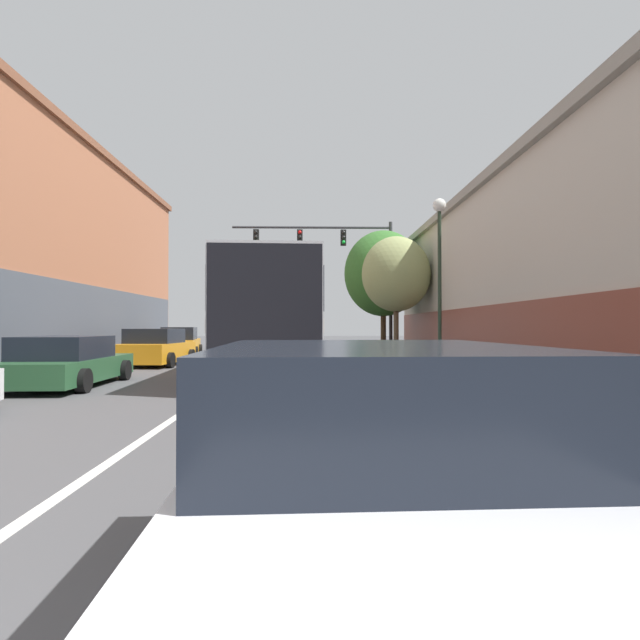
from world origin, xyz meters
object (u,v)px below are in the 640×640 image
Objects in this scene: parked_car_left_far at (156,348)px; street_lamp at (440,266)px; traffic_signal_gantry at (339,256)px; street_tree_near at (396,274)px; parked_car_left_mid at (67,363)px; bus at (273,316)px; hatchback_foreground at (380,494)px; street_tree_far at (383,274)px; parked_car_left_near at (180,343)px.

parked_car_left_far is 11.50m from street_lamp.
traffic_signal_gantry is 1.50× the size of street_tree_near.
parked_car_left_mid is 0.55× the size of traffic_signal_gantry.
parked_car_left_mid is at bearing 125.29° from bus.
hatchback_foreground is 0.81× the size of street_lamp.
street_lamp is 11.02m from street_tree_far.
parked_car_left_mid is (-4.92, -3.81, -1.26)m from bus.
street_tree_far is (9.76, 11.74, 3.52)m from parked_car_left_mid.
street_tree_far is (9.58, 4.96, 3.44)m from parked_car_left_far.
street_tree_near is (3.43, 19.09, 3.10)m from hatchback_foreground.
street_tree_near is (0.23, 8.12, 0.64)m from street_lamp.
parked_car_left_near is 11.19m from street_tree_near.
parked_car_left_far reaches higher than hatchback_foreground.
hatchback_foreground is at bearing -98.54° from street_tree_far.
parked_car_left_near is 0.55× the size of traffic_signal_gantry.
parked_car_left_far is (-4.74, 2.97, -1.19)m from bus.
traffic_signal_gantry reaches higher than street_lamp.
bus is 2.47× the size of street_lamp.
hatchback_foreground is 11.70m from street_lamp.
parked_car_left_mid is 15.67m from street_tree_far.
traffic_signal_gantry reaches higher than parked_car_left_far.
bus is 6.36m from parked_car_left_mid.
hatchback_foreground is 22.47m from street_tree_far.
parked_car_left_far is 10.41m from street_tree_near.
hatchback_foreground is 18.12m from parked_car_left_far.
street_lamp is (9.66, 0.76, 2.55)m from parked_car_left_mid.
parked_car_left_near is 5.51m from parked_car_left_far.
parked_car_left_mid is at bearing -175.50° from street_lamp.
parked_car_left_far is at bearing -3.25° from parked_car_left_mid.
street_lamp is (2.03, -11.86, -1.95)m from traffic_signal_gantry.
bus is 2.75× the size of parked_car_left_mid.
parked_car_left_mid is at bearing 30.28° from hatchback_foreground.
traffic_signal_gantry is 1.63× the size of street_lamp.
hatchback_foreground is at bearing -176.21° from bus.
parked_car_left_near is 0.91× the size of street_lamp.
bus is 5.78m from street_lamp.
bus is at bearing -121.39° from street_tree_far.
street_tree_near reaches higher than parked_car_left_far.
parked_car_left_far is 0.75× the size of street_tree_near.
traffic_signal_gantry is at bearing -95.44° from parked_car_left_near.
street_tree_near is (2.26, -3.74, -1.32)m from traffic_signal_gantry.
bus is 7.35m from street_tree_near.
traffic_signal_gantry is (7.63, 12.62, 4.50)m from parked_car_left_mid.
street_lamp reaches higher than bus.
bus reaches higher than hatchback_foreground.
bus is at bearing -156.14° from parked_car_left_near.
bus is 3.05× the size of hatchback_foreground.
street_lamp is at bearing -125.30° from bus.
parked_car_left_near reaches higher than hatchback_foreground.
street_tree_near reaches higher than bus.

